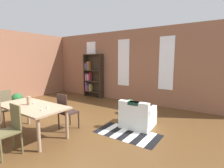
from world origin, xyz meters
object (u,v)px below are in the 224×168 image
Objects in this scene: dining_table at (32,109)px; dining_chair_far_right at (66,110)px; potted_plant_by_shelf at (130,106)px; vase_on_table at (29,101)px; dining_chair_head_left at (6,106)px; potted_plant_corner at (17,99)px; dining_chair_near_right at (10,128)px; bookshelf_tall at (92,76)px; armchair_white at (138,117)px.

dining_chair_far_right is (0.40, 0.68, -0.14)m from dining_table.
dining_table is 3.02m from potted_plant_by_shelf.
dining_chair_far_right is at bearing -108.57° from potted_plant_by_shelf.
vase_on_table is 0.43× the size of potted_plant_by_shelf.
vase_on_table is 3.09m from potted_plant_by_shelf.
dining_chair_head_left is (-1.18, 0.00, -0.32)m from vase_on_table.
vase_on_table is (-0.10, 0.00, 0.19)m from dining_table.
potted_plant_corner is at bearing 159.55° from dining_table.
bookshelf_tall is at bearing 113.66° from dining_chair_near_right.
bookshelf_tall reaches higher than dining_chair_head_left.
dining_chair_head_left is at bearing -34.74° from potted_plant_corner.
dining_chair_head_left is 4.12m from bookshelf_tall.
bookshelf_tall reaches higher than potted_plant_corner.
dining_chair_near_right is at bearing -101.45° from potted_plant_by_shelf.
dining_chair_far_right reaches higher than armchair_white.
dining_chair_head_left is 1.81m from potted_plant_corner.
dining_chair_head_left reaches higher than vase_on_table.
vase_on_table is 0.91m from dining_chair_near_right.
vase_on_table reaches higher than dining_table.
dining_chair_head_left is 1.99× the size of potted_plant_by_shelf.
dining_chair_near_right is at bearing -118.87° from armchair_white.
potted_plant_by_shelf is 4.24m from potted_plant_corner.
dining_chair_head_left is 3.67m from potted_plant_by_shelf.
dining_chair_far_right is at bearing -139.47° from armchair_white.
armchair_white is at bearing -31.91° from bookshelf_tall.
armchair_white is (1.83, 1.90, -0.37)m from dining_table.
potted_plant_corner is (-2.65, 1.03, -0.53)m from vase_on_table.
potted_plant_by_shelf is (0.71, 2.11, -0.24)m from dining_chair_far_right.
potted_plant_by_shelf is (1.21, 2.78, -0.57)m from vase_on_table.
potted_plant_corner is at bearing -109.50° from bookshelf_tall.
dining_chair_far_right is 1.11× the size of armchair_white.
potted_plant_by_shelf is at bearing 49.36° from dining_chair_head_left.
potted_plant_by_shelf is at bearing 78.55° from dining_chair_near_right.
vase_on_table is at bearing -126.57° from dining_chair_far_right.
dining_chair_near_right is 3.54m from potted_plant_by_shelf.
vase_on_table is 0.21× the size of dining_chair_head_left.
vase_on_table is 0.37× the size of potted_plant_corner.
vase_on_table reaches higher than armchair_white.
dining_chair_far_right is (-0.01, 1.35, 0.00)m from dining_chair_near_right.
dining_chair_head_left and dining_chair_far_right have the same top height.
bookshelf_tall is (-1.67, 4.08, 0.36)m from dining_table.
dining_chair_near_right is at bearing -89.70° from dining_chair_far_right.
dining_chair_near_right is 1.11× the size of armchair_white.
vase_on_table is at bearing 180.00° from dining_table.
dining_chair_head_left reaches higher than potted_plant_by_shelf.
dining_chair_head_left is 0.46× the size of bookshelf_tall.
dining_chair_near_right reaches higher than armchair_white.
dining_chair_head_left is 1.00× the size of dining_chair_near_right.
dining_chair_far_right reaches higher than vase_on_table.
bookshelf_tall is 4.30× the size of potted_plant_by_shelf.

